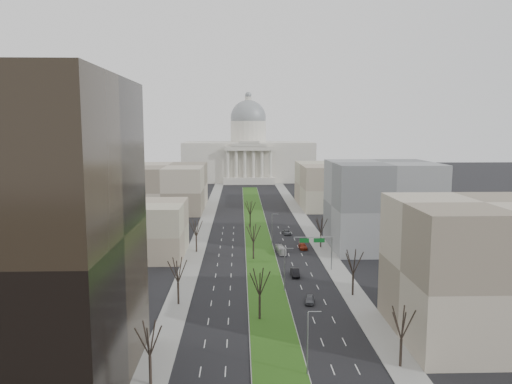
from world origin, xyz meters
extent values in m
plane|color=black|center=(0.00, 120.00, 0.00)|extent=(600.00, 600.00, 0.00)
cube|color=#999993|center=(0.00, 119.00, 0.07)|extent=(8.00, 222.00, 0.15)
cube|color=#275216|center=(0.00, 119.00, 0.17)|extent=(7.70, 221.70, 0.06)
cube|color=gray|center=(-17.50, 95.00, 0.07)|extent=(5.00, 330.00, 0.15)
cube|color=gray|center=(17.50, 95.00, 0.07)|extent=(5.00, 330.00, 0.15)
cube|color=beige|center=(0.00, 270.00, 12.00)|extent=(80.00, 40.00, 24.00)
cube|color=beige|center=(0.00, 247.00, 2.00)|extent=(30.00, 6.00, 4.00)
cube|color=beige|center=(0.00, 247.00, 21.00)|extent=(28.00, 5.00, 2.50)
cube|color=beige|center=(0.00, 247.00, 23.00)|extent=(20.00, 5.00, 1.80)
cube|color=beige|center=(0.00, 247.00, 24.60)|extent=(12.00, 5.00, 1.60)
cylinder|color=beige|center=(0.00, 270.00, 30.00)|extent=(22.00, 22.00, 14.00)
sphere|color=gray|center=(0.00, 270.00, 39.00)|extent=(22.00, 22.00, 22.00)
cylinder|color=beige|center=(0.00, 270.00, 50.00)|extent=(4.00, 4.00, 4.00)
sphere|color=gray|center=(0.00, 270.00, 53.00)|extent=(4.00, 4.00, 4.00)
cylinder|color=beige|center=(-12.50, 247.00, 12.00)|extent=(2.00, 2.00, 16.00)
cylinder|color=beige|center=(-7.50, 247.00, 12.00)|extent=(2.00, 2.00, 16.00)
cylinder|color=beige|center=(-2.50, 247.00, 12.00)|extent=(2.00, 2.00, 16.00)
cylinder|color=beige|center=(2.50, 247.00, 12.00)|extent=(2.00, 2.00, 16.00)
cylinder|color=beige|center=(7.50, 247.00, 12.00)|extent=(2.00, 2.00, 16.00)
cylinder|color=beige|center=(12.50, 247.00, 12.00)|extent=(2.00, 2.00, 16.00)
cube|color=tan|center=(-33.00, 85.00, 7.00)|extent=(26.00, 22.00, 14.00)
cube|color=gray|center=(33.00, 32.00, 11.00)|extent=(26.00, 24.00, 22.00)
cube|color=slate|center=(34.00, 92.00, 12.00)|extent=(28.00, 26.00, 24.00)
cube|color=gray|center=(-35.00, 160.00, 9.00)|extent=(30.00, 40.00, 18.00)
cube|color=tan|center=(35.00, 165.00, 9.00)|extent=(30.00, 40.00, 18.00)
cylinder|color=black|center=(-17.20, 18.00, 2.04)|extent=(0.40, 0.40, 4.08)
cylinder|color=black|center=(-17.20, 48.00, 2.16)|extent=(0.40, 0.40, 4.32)
cylinder|color=black|center=(-17.20, 88.00, 2.11)|extent=(0.40, 0.40, 4.22)
cylinder|color=black|center=(17.20, 22.00, 2.06)|extent=(0.40, 0.40, 4.13)
cylinder|color=black|center=(17.20, 52.00, 2.21)|extent=(0.40, 0.40, 4.42)
cylinder|color=black|center=(17.20, 92.00, 2.02)|extent=(0.40, 0.40, 4.03)
cylinder|color=black|center=(-2.00, 40.00, 2.16)|extent=(0.40, 0.40, 4.32)
cylinder|color=black|center=(-2.00, 80.00, 2.16)|extent=(0.40, 0.40, 4.32)
cylinder|color=black|center=(-2.00, 120.00, 2.16)|extent=(0.40, 0.40, 4.32)
cylinder|color=gray|center=(3.70, 20.00, 4.50)|extent=(0.20, 0.20, 9.00)
cylinder|color=gray|center=(4.60, 20.00, 9.10)|extent=(1.80, 0.12, 0.12)
cylinder|color=gray|center=(3.70, 55.00, 4.50)|extent=(0.20, 0.20, 9.00)
cylinder|color=gray|center=(4.60, 55.00, 9.10)|extent=(1.80, 0.12, 0.12)
cylinder|color=gray|center=(3.70, 95.00, 4.50)|extent=(0.20, 0.20, 9.00)
cylinder|color=gray|center=(4.60, 95.00, 9.10)|extent=(1.80, 0.12, 0.12)
cylinder|color=gray|center=(16.20, 70.00, 4.00)|extent=(0.24, 0.24, 8.00)
cylinder|color=gray|center=(11.70, 70.00, 8.00)|extent=(9.00, 0.18, 0.18)
cube|color=#0C591E|center=(13.20, 70.08, 7.20)|extent=(2.60, 0.08, 1.00)
cube|color=#0C591E|center=(9.70, 70.08, 7.20)|extent=(2.20, 0.08, 1.00)
imported|color=#505158|center=(7.97, 48.06, 0.73)|extent=(2.40, 4.50, 1.46)
imported|color=black|center=(7.06, 65.47, 0.86)|extent=(1.91, 5.24, 1.72)
imported|color=maroon|center=(12.03, 90.65, 0.75)|extent=(2.23, 5.19, 1.49)
imported|color=#575A60|center=(9.38, 109.57, 0.67)|extent=(2.73, 5.05, 1.35)
imported|color=#BDBDBD|center=(5.50, 85.99, 1.02)|extent=(2.46, 7.49, 2.05)
camera|label=1|loc=(-5.37, -43.96, 33.80)|focal=35.00mm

